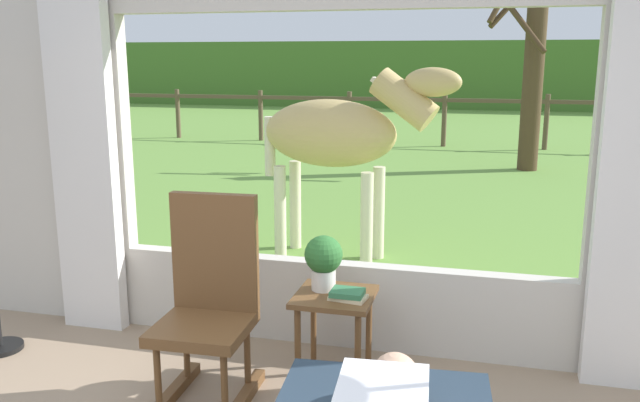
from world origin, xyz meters
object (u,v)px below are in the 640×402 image
Objects in this scene: rocking_chair at (209,302)px; horse at (338,135)px; pasture_tree at (531,75)px; side_table at (335,310)px; book_stack at (348,295)px; potted_plant at (324,259)px.

horse is (0.12, 2.58, 0.61)m from rocking_chair.
pasture_tree reaches higher than horse.
book_stack is at bearing -34.04° from side_table.
side_table is (0.61, 0.35, -0.12)m from rocking_chair.
rocking_chair is at bearing -104.04° from pasture_tree.
potted_plant is at bearing 35.83° from rocking_chair.
horse reaches higher than rocking_chair.
horse reaches higher than potted_plant.
pasture_tree reaches higher than rocking_chair.
potted_plant is 0.09× the size of pasture_tree.
side_table is at bearing -36.87° from potted_plant.
book_stack is at bearing 23.43° from horse.
side_table is 1.63× the size of potted_plant.
side_table is 0.14× the size of pasture_tree.
rocking_chair is 5.21× the size of book_stack.
horse is at bearing 100.76° from potted_plant.
side_table is 7.95m from pasture_tree.
rocking_chair is 0.31× the size of pasture_tree.
book_stack is 0.06× the size of pasture_tree.
pasture_tree is (2.02, 8.09, 1.01)m from rocking_chair.
pasture_tree reaches higher than side_table.
pasture_tree is at bearing 79.63° from side_table.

